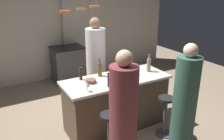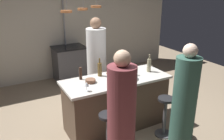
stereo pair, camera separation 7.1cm
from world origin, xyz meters
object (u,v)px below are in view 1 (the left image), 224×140
object	(u,v)px
bar_stool_left	(109,133)
wine_bottle_dark	(110,80)
wine_bottle_amber	(100,69)
wine_glass_by_chef	(114,75)
pepper_mill	(81,74)
guest_left	(123,120)
mixing_bowl_wooden	(91,81)
wine_glass_near_right_guest	(136,69)
cutting_board	(117,74)
wine_glass_near_left_guest	(87,85)
guest_right	(185,103)
mixing_bowl_blue	(130,77)
wine_bottle_white	(149,65)
chef	(96,67)
bar_stool_right	(165,114)
stove_range	(68,64)

from	to	relation	value
bar_stool_left	wine_bottle_dark	world-z (taller)	wine_bottle_dark
wine_bottle_amber	wine_glass_by_chef	distance (m)	0.32
pepper_mill	wine_bottle_amber	xyz separation A→B (m)	(0.34, -0.00, 0.02)
guest_left	mixing_bowl_wooden	size ratio (longest dim) A/B	10.37
wine_glass_near_right_guest	cutting_board	bearing A→B (deg)	142.23
wine_glass_near_left_guest	wine_glass_by_chef	world-z (taller)	same
bar_stool_left	wine_bottle_dark	bearing A→B (deg)	59.72
wine_bottle_amber	wine_glass_by_chef	bearing A→B (deg)	-73.13
bar_stool_left	wine_glass_near_right_guest	size ratio (longest dim) A/B	4.66
cutting_board	wine_bottle_dark	size ratio (longest dim) A/B	1.09
guest_right	mixing_bowl_blue	xyz separation A→B (m)	(-0.37, 0.86, 0.18)
wine_bottle_white	pepper_mill	bearing A→B (deg)	169.27
guest_right	wine_bottle_white	size ratio (longest dim) A/B	5.17
wine_bottle_dark	mixing_bowl_wooden	bearing A→B (deg)	123.99
bar_stool_left	wine_bottle_white	distance (m)	1.46
chef	pepper_mill	world-z (taller)	chef
wine_glass_near_right_guest	chef	bearing A→B (deg)	108.31
wine_bottle_dark	mixing_bowl_blue	distance (m)	0.46
wine_glass_near_right_guest	mixing_bowl_wooden	size ratio (longest dim) A/B	0.90
wine_bottle_white	wine_glass_near_right_guest	bearing A→B (deg)	-172.12
wine_glass_by_chef	wine_glass_near_right_guest	world-z (taller)	same
bar_stool_left	mixing_bowl_wooden	bearing A→B (deg)	86.80
bar_stool_right	pepper_mill	xyz separation A→B (m)	(-1.09, 0.86, 0.63)
guest_left	wine_bottle_white	bearing A→B (deg)	40.48
wine_bottle_white	chef	bearing A→B (deg)	125.24
guest_left	mixing_bowl_wooden	world-z (taller)	guest_left
wine_bottle_dark	wine_glass_near_right_guest	xyz separation A→B (m)	(0.61, 0.20, -0.01)
wine_glass_by_chef	pepper_mill	bearing A→B (deg)	144.44
guest_left	cutting_board	world-z (taller)	guest_left
stove_range	pepper_mill	distance (m)	2.34
bar_stool_right	guest_left	xyz separation A→B (m)	(-1.03, -0.34, 0.40)
pepper_mill	mixing_bowl_blue	bearing A→B (deg)	-27.10
wine_bottle_amber	wine_glass_near_right_guest	bearing A→B (deg)	-26.09
stove_range	guest_left	world-z (taller)	guest_left
guest_left	pepper_mill	size ratio (longest dim) A/B	7.97
chef	wine_bottle_dark	size ratio (longest dim) A/B	6.10
wine_bottle_dark	wine_glass_by_chef	xyz separation A→B (m)	(0.16, 0.16, -0.01)
mixing_bowl_blue	bar_stool_left	bearing A→B (deg)	-143.85
bar_stool_right	wine_bottle_amber	bearing A→B (deg)	131.15
wine_glass_near_left_guest	wine_glass_by_chef	distance (m)	0.55
guest_left	mixing_bowl_wooden	xyz separation A→B (m)	(0.03, 1.01, 0.15)
bar_stool_left	mixing_bowl_blue	distance (m)	1.00
chef	guest_left	distance (m)	1.92
wine_bottle_dark	mixing_bowl_blue	world-z (taller)	wine_bottle_dark
wine_bottle_dark	wine_glass_near_left_guest	xyz separation A→B (m)	(-0.37, 0.01, -0.01)
wine_bottle_amber	mixing_bowl_blue	world-z (taller)	wine_bottle_amber
bar_stool_left	guest_left	xyz separation A→B (m)	(0.01, -0.34, 0.40)
chef	bar_stool_left	bearing A→B (deg)	-109.51
bar_stool_right	wine_bottle_dark	xyz separation A→B (m)	(-0.81, 0.39, 0.64)
wine_glass_near_left_guest	wine_glass_near_right_guest	distance (m)	1.00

